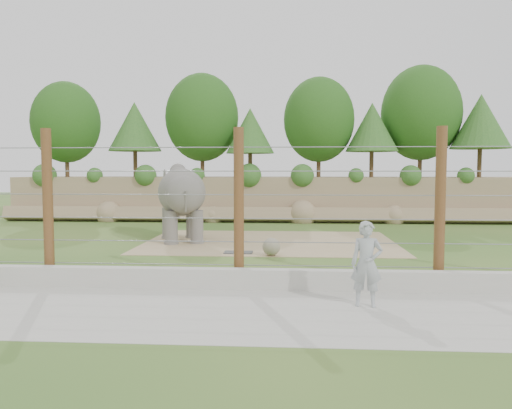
# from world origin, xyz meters

# --- Properties ---
(ground) EXTENTS (90.00, 90.00, 0.00)m
(ground) POSITION_xyz_m (0.00, 0.00, 0.00)
(ground) COLOR #326222
(ground) RESTS_ON ground
(back_embankment) EXTENTS (30.00, 5.52, 8.77)m
(back_embankment) POSITION_xyz_m (0.59, 12.68, 3.97)
(back_embankment) COLOR #937D5D
(back_embankment) RESTS_ON ground
(dirt_patch) EXTENTS (10.00, 7.00, 0.02)m
(dirt_patch) POSITION_xyz_m (0.50, 3.00, 0.01)
(dirt_patch) COLOR tan
(dirt_patch) RESTS_ON ground
(drain_grate) EXTENTS (1.00, 0.60, 0.03)m
(drain_grate) POSITION_xyz_m (-0.50, 0.23, 0.04)
(drain_grate) COLOR #262628
(drain_grate) RESTS_ON dirt_patch
(elephant) EXTENTS (2.73, 4.17, 3.12)m
(elephant) POSITION_xyz_m (-3.11, 3.05, 1.56)
(elephant) COLOR #5C5753
(elephant) RESTS_ON ground
(stone_ball) EXTENTS (0.61, 0.61, 0.61)m
(stone_ball) POSITION_xyz_m (0.68, -0.30, 0.32)
(stone_ball) COLOR gray
(stone_ball) RESTS_ON dirt_patch
(retaining_wall) EXTENTS (26.00, 0.35, 0.50)m
(retaining_wall) POSITION_xyz_m (0.00, -5.00, 0.25)
(retaining_wall) COLOR beige
(retaining_wall) RESTS_ON ground
(walkway) EXTENTS (26.00, 4.00, 0.01)m
(walkway) POSITION_xyz_m (0.00, -7.00, 0.01)
(walkway) COLOR beige
(walkway) RESTS_ON ground
(barrier_fence) EXTENTS (20.26, 0.26, 4.00)m
(barrier_fence) POSITION_xyz_m (0.00, -4.50, 2.00)
(barrier_fence) COLOR #573118
(barrier_fence) RESTS_ON ground
(zookeeper) EXTENTS (0.72, 0.53, 1.83)m
(zookeeper) POSITION_xyz_m (2.94, -6.37, 0.93)
(zookeeper) COLOR silver
(zookeeper) RESTS_ON walkway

